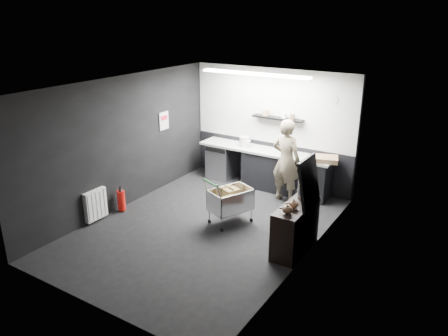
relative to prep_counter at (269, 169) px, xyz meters
The scene contains 22 objects.
floor 2.47m from the prep_counter, 93.20° to the right, with size 5.50×5.50×0.00m, color black.
ceiling 3.30m from the prep_counter, 93.20° to the right, with size 5.50×5.50×0.00m, color silver.
wall_back 0.96m from the prep_counter, 112.30° to the left, with size 5.50×5.50×0.00m, color black.
wall_front 5.25m from the prep_counter, 91.50° to the right, with size 5.50×5.50×0.00m, color black.
wall_left 3.35m from the prep_counter, 131.43° to the right, with size 5.50×5.50×0.00m, color black.
wall_right 3.18m from the prep_counter, 52.38° to the right, with size 5.50×5.50×0.00m, color black.
kitchen_wall_panel 1.43m from the prep_counter, 113.58° to the left, with size 3.95×0.02×1.70m, color silver.
dado_panel 0.34m from the prep_counter, 113.58° to the left, with size 3.95×0.02×1.00m, color black.
floating_shelf 1.18m from the prep_counter, 72.13° to the left, with size 1.20×0.22×0.04m, color black.
wall_clock 2.13m from the prep_counter, 13.36° to the left, with size 0.20×0.20×0.03m, color silver.
poster 2.63m from the prep_counter, 152.11° to the right, with size 0.02×0.30×0.40m, color silver.
poster_red_band 2.66m from the prep_counter, 152.05° to the right, with size 0.01×0.22×0.10m, color red.
radiator 3.92m from the prep_counter, 122.01° to the right, with size 0.10×0.50×0.60m, color silver.
ceiling_strip 2.29m from the prep_counter, 103.37° to the right, with size 2.40×0.20×0.04m, color white.
prep_counter is the anchor object (origin of this frame).
person 0.88m from the prep_counter, 36.55° to the right, with size 0.66×0.43×1.80m, color #BFB698.
shopping_cart 1.99m from the prep_counter, 85.29° to the right, with size 0.81×1.04×0.94m.
sideboard 2.80m from the prep_counter, 53.93° to the right, with size 0.48×1.12×1.68m.
fire_extinguisher 3.38m from the prep_counter, 126.03° to the right, with size 0.16×0.16×0.52m.
cardboard_box 1.40m from the prep_counter, ahead, with size 0.52×0.40×0.10m, color #997851.
pink_tub 0.87m from the prep_counter, behind, with size 0.22×0.22×0.22m, color beige.
white_container 0.79m from the prep_counter, behind, with size 0.18×0.14×0.16m, color silver.
Camera 1 is at (4.24, -6.08, 3.90)m, focal length 35.00 mm.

